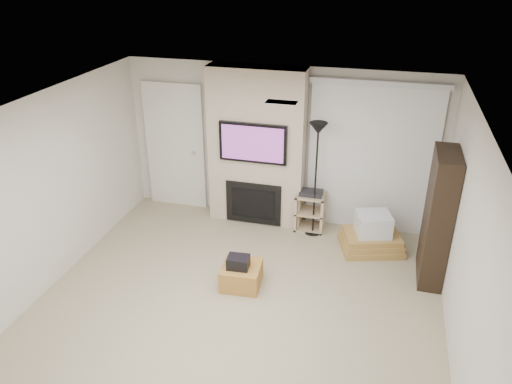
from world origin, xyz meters
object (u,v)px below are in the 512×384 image
(ottoman, at_px, (241,275))
(floor_lamp, at_px, (317,148))
(box_stack, at_px, (372,236))
(bookshelf, at_px, (438,218))
(av_stand, at_px, (310,209))

(ottoman, distance_m, floor_lamp, 2.16)
(box_stack, bearing_deg, bookshelf, -31.55)
(floor_lamp, relative_size, box_stack, 1.76)
(floor_lamp, height_order, bookshelf, floor_lamp)
(av_stand, distance_m, box_stack, 1.06)
(box_stack, bearing_deg, ottoman, -139.92)
(av_stand, relative_size, bookshelf, 0.37)
(ottoman, relative_size, av_stand, 0.76)
(av_stand, distance_m, bookshelf, 2.06)
(ottoman, xyz_separation_m, box_stack, (1.61, 1.35, 0.07))
(ottoman, xyz_separation_m, av_stand, (0.62, 1.72, 0.20))
(ottoman, xyz_separation_m, floor_lamp, (0.69, 1.61, 1.27))
(box_stack, bearing_deg, av_stand, 159.39)
(av_stand, height_order, box_stack, av_stand)
(box_stack, bearing_deg, floor_lamp, 164.31)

